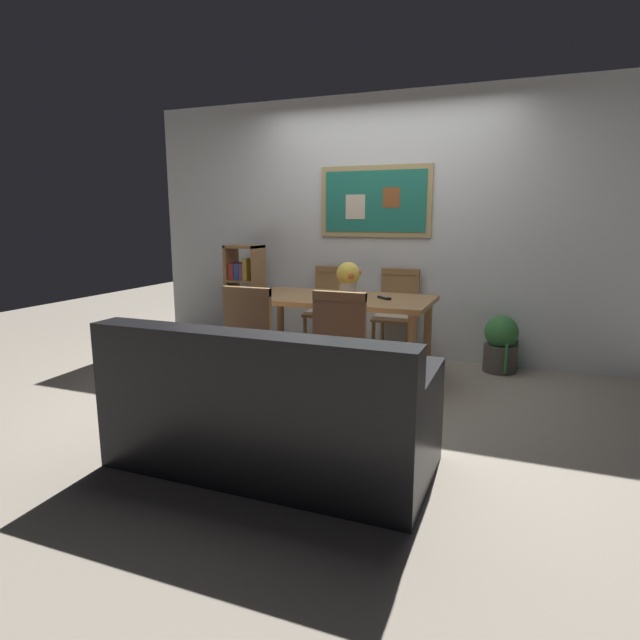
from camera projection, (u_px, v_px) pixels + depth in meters
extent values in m
plane|color=gray|center=(336.00, 395.00, 4.22)|extent=(12.00, 12.00, 0.00)
cube|color=silver|center=(386.00, 228.00, 5.29)|extent=(5.20, 0.10, 2.60)
cube|color=tan|center=(375.00, 201.00, 5.22)|extent=(1.13, 0.02, 0.70)
cube|color=#1E7260|center=(375.00, 201.00, 5.20)|extent=(1.03, 0.01, 0.60)
cube|color=beige|center=(355.00, 207.00, 5.28)|extent=(0.20, 0.00, 0.24)
cube|color=brown|center=(391.00, 198.00, 5.13)|extent=(0.17, 0.00, 0.20)
cube|color=#9E7042|center=(338.00, 299.00, 4.53)|extent=(1.60, 0.84, 0.04)
cylinder|color=#9E7042|center=(247.00, 342.00, 4.55)|extent=(0.07, 0.07, 0.69)
cylinder|color=#9E7042|center=(411.00, 358.00, 4.03)|extent=(0.07, 0.07, 0.69)
cylinder|color=#9E7042|center=(281.00, 327.00, 5.17)|extent=(0.07, 0.07, 0.69)
cylinder|color=#9E7042|center=(427.00, 339.00, 4.65)|extent=(0.07, 0.07, 0.69)
cube|color=#9E7042|center=(395.00, 319.00, 5.12)|extent=(0.40, 0.40, 0.03)
cube|color=#C6B299|center=(395.00, 316.00, 5.11)|extent=(0.36, 0.36, 0.03)
cylinder|color=#9E7042|center=(415.00, 339.00, 5.25)|extent=(0.04, 0.04, 0.42)
cylinder|color=#9E7042|center=(382.00, 336.00, 5.38)|extent=(0.04, 0.04, 0.42)
cylinder|color=#9E7042|center=(408.00, 346.00, 4.94)|extent=(0.04, 0.04, 0.42)
cylinder|color=#9E7042|center=(373.00, 343.00, 5.07)|extent=(0.04, 0.04, 0.42)
cube|color=#9E7042|center=(400.00, 292.00, 5.23)|extent=(0.38, 0.04, 0.46)
cube|color=#9E7042|center=(401.00, 272.00, 5.19)|extent=(0.38, 0.05, 0.06)
cube|color=#9E7042|center=(347.00, 353.00, 3.83)|extent=(0.40, 0.40, 0.03)
cube|color=#C6B299|center=(347.00, 349.00, 3.82)|extent=(0.36, 0.36, 0.03)
cylinder|color=#9E7042|center=(317.00, 386.00, 3.78)|extent=(0.04, 0.04, 0.42)
cylinder|color=#9E7042|center=(362.00, 392.00, 3.65)|extent=(0.04, 0.04, 0.42)
cylinder|color=#9E7042|center=(333.00, 373.00, 4.09)|extent=(0.04, 0.04, 0.42)
cylinder|color=#9E7042|center=(375.00, 378.00, 3.96)|extent=(0.04, 0.04, 0.42)
cube|color=#9E7042|center=(339.00, 325.00, 3.62)|extent=(0.38, 0.04, 0.46)
cube|color=#9E7042|center=(339.00, 296.00, 3.58)|extent=(0.38, 0.05, 0.06)
cube|color=#9E7042|center=(327.00, 314.00, 5.35)|extent=(0.40, 0.40, 0.03)
cube|color=#C6B299|center=(327.00, 312.00, 5.34)|extent=(0.36, 0.36, 0.03)
cylinder|color=#9E7042|center=(348.00, 334.00, 5.49)|extent=(0.04, 0.04, 0.42)
cylinder|color=#9E7042|center=(318.00, 331.00, 5.61)|extent=(0.04, 0.04, 0.42)
cylinder|color=#9E7042|center=(337.00, 341.00, 5.18)|extent=(0.04, 0.04, 0.42)
cylinder|color=#9E7042|center=(305.00, 338.00, 5.30)|extent=(0.04, 0.04, 0.42)
cube|color=#9E7042|center=(333.00, 288.00, 5.47)|extent=(0.38, 0.04, 0.46)
cube|color=#9E7042|center=(333.00, 269.00, 5.43)|extent=(0.38, 0.05, 0.06)
cube|color=#9E7042|center=(260.00, 345.00, 4.06)|extent=(0.40, 0.40, 0.03)
cube|color=#C6B299|center=(260.00, 341.00, 4.05)|extent=(0.36, 0.36, 0.03)
cylinder|color=#9E7042|center=(230.00, 376.00, 4.01)|extent=(0.04, 0.04, 0.42)
cylinder|color=#9E7042|center=(270.00, 381.00, 3.88)|extent=(0.04, 0.04, 0.42)
cylinder|color=#9E7042|center=(252.00, 365.00, 4.32)|extent=(0.04, 0.04, 0.42)
cylinder|color=#9E7042|center=(289.00, 369.00, 4.19)|extent=(0.04, 0.04, 0.42)
cube|color=#9E7042|center=(248.00, 318.00, 3.85)|extent=(0.38, 0.04, 0.46)
cube|color=#9E7042|center=(247.00, 291.00, 3.81)|extent=(0.38, 0.05, 0.06)
cube|color=black|center=(274.00, 429.00, 3.04)|extent=(1.80, 0.84, 0.40)
cube|color=black|center=(244.00, 375.00, 2.66)|extent=(1.80, 0.20, 0.44)
cube|color=black|center=(157.00, 364.00, 3.27)|extent=(0.18, 0.80, 0.22)
cube|color=black|center=(415.00, 396.00, 2.68)|extent=(0.18, 0.80, 0.22)
cube|color=#334C72|center=(187.00, 370.00, 2.97)|extent=(0.32, 0.16, 0.33)
cube|color=maroon|center=(258.00, 378.00, 2.80)|extent=(0.32, 0.16, 0.33)
cube|color=#9E7042|center=(232.00, 297.00, 5.67)|extent=(0.03, 0.28, 1.12)
cube|color=#9E7042|center=(259.00, 299.00, 5.55)|extent=(0.03, 0.28, 1.12)
cube|color=#9E7042|center=(247.00, 347.00, 5.72)|extent=(0.36, 0.28, 0.03)
cube|color=#9E7042|center=(244.00, 246.00, 5.51)|extent=(0.36, 0.28, 0.03)
cube|color=#9E7042|center=(246.00, 315.00, 5.65)|extent=(0.30, 0.28, 0.02)
cube|color=#9E7042|center=(245.00, 280.00, 5.58)|extent=(0.30, 0.28, 0.02)
cube|color=beige|center=(237.00, 337.00, 5.74)|extent=(0.04, 0.22, 0.18)
cube|color=beige|center=(241.00, 335.00, 5.72)|extent=(0.04, 0.22, 0.23)
cube|color=#595960|center=(245.00, 337.00, 5.70)|extent=(0.06, 0.22, 0.19)
cube|color=#337247|center=(251.00, 336.00, 5.67)|extent=(0.06, 0.22, 0.24)
cube|color=black|center=(237.00, 303.00, 5.66)|extent=(0.06, 0.22, 0.23)
cube|color=#337247|center=(242.00, 303.00, 5.64)|extent=(0.05, 0.22, 0.24)
cube|color=#2D4C8C|center=(246.00, 305.00, 5.62)|extent=(0.04, 0.22, 0.21)
cube|color=black|center=(251.00, 304.00, 5.60)|extent=(0.06, 0.22, 0.23)
cube|color=black|center=(257.00, 307.00, 5.58)|extent=(0.06, 0.22, 0.17)
cube|color=#B2332D|center=(236.00, 271.00, 5.60)|extent=(0.06, 0.22, 0.17)
cube|color=#2D4C8C|center=(241.00, 271.00, 5.57)|extent=(0.06, 0.22, 0.17)
cube|color=#7F3F72|center=(246.00, 271.00, 5.55)|extent=(0.04, 0.22, 0.17)
cube|color=gold|center=(250.00, 269.00, 5.53)|extent=(0.05, 0.22, 0.23)
cylinder|color=#4C4742|center=(500.00, 358.00, 4.85)|extent=(0.30, 0.30, 0.25)
cylinder|color=#332319|center=(500.00, 346.00, 4.83)|extent=(0.27, 0.27, 0.02)
sphere|color=#387F3D|center=(501.00, 332.00, 4.81)|extent=(0.30, 0.30, 0.30)
cylinder|color=#387F3D|center=(506.00, 359.00, 4.68)|extent=(0.03, 0.03, 0.26)
cylinder|color=#387F3D|center=(516.00, 356.00, 4.89)|extent=(0.03, 0.03, 0.32)
cylinder|color=beige|center=(348.00, 290.00, 4.49)|extent=(0.15, 0.15, 0.13)
sphere|color=#EACC4C|center=(348.00, 274.00, 4.46)|extent=(0.20, 0.20, 0.20)
sphere|color=#D86633|center=(346.00, 274.00, 4.54)|extent=(0.08, 0.08, 0.08)
sphere|color=#D86633|center=(351.00, 276.00, 4.38)|extent=(0.06, 0.06, 0.06)
sphere|color=#D86633|center=(358.00, 272.00, 4.45)|extent=(0.07, 0.07, 0.07)
cube|color=black|center=(384.00, 298.00, 4.40)|extent=(0.14, 0.14, 0.02)
cube|color=gray|center=(384.00, 296.00, 4.40)|extent=(0.09, 0.09, 0.00)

